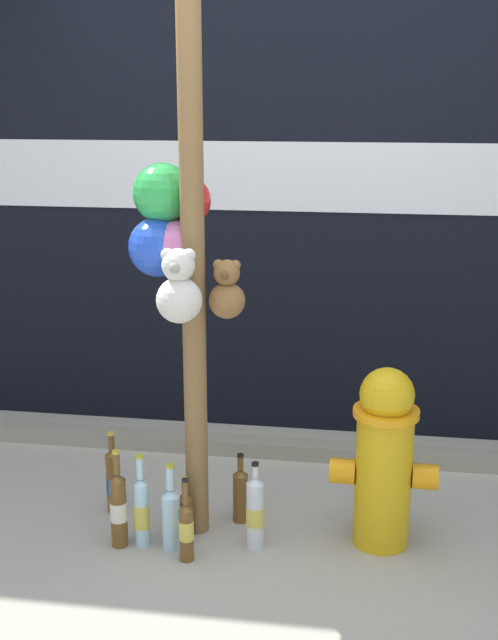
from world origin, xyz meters
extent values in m
plane|color=#ADA899|center=(0.00, 0.00, 0.00)|extent=(14.00, 14.00, 0.00)
cube|color=black|center=(0.00, 1.51, 1.76)|extent=(10.00, 0.20, 3.51)
cube|color=silver|center=(-0.18, 1.41, 1.41)|extent=(3.35, 0.01, 0.36)
cube|color=gray|center=(0.00, 1.04, 0.04)|extent=(8.00, 0.12, 0.08)
cylinder|color=olive|center=(-0.23, 0.25, 1.43)|extent=(0.10, 0.10, 2.85)
sphere|color=blue|center=(-0.39, 0.31, 1.23)|extent=(0.24, 0.24, 0.24)
sphere|color=green|center=(-0.37, 0.35, 1.44)|extent=(0.24, 0.24, 0.24)
sphere|color=#D66BB2|center=(-0.31, 0.31, 1.23)|extent=(0.23, 0.23, 0.23)
sphere|color=red|center=(-0.29, 0.41, 1.41)|extent=(0.20, 0.20, 0.20)
sphere|color=brown|center=(-0.09, 0.24, 1.04)|extent=(0.15, 0.15, 0.15)
sphere|color=brown|center=(-0.09, 0.24, 1.15)|extent=(0.11, 0.11, 0.11)
sphere|color=brown|center=(-0.12, 0.24, 1.18)|extent=(0.04, 0.04, 0.04)
sphere|color=brown|center=(-0.06, 0.24, 1.18)|extent=(0.04, 0.04, 0.04)
sphere|color=brown|center=(-0.09, 0.19, 1.15)|extent=(0.04, 0.04, 0.04)
sphere|color=silver|center=(-0.25, 0.11, 1.06)|extent=(0.18, 0.18, 0.18)
sphere|color=silver|center=(-0.25, 0.11, 1.20)|extent=(0.13, 0.13, 0.13)
sphere|color=silver|center=(-0.30, 0.11, 1.24)|extent=(0.05, 0.05, 0.05)
sphere|color=silver|center=(-0.21, 0.11, 1.24)|extent=(0.05, 0.05, 0.05)
sphere|color=#9D9992|center=(-0.25, 0.06, 1.20)|extent=(0.05, 0.05, 0.05)
cylinder|color=gold|center=(0.56, 0.26, 0.29)|extent=(0.23, 0.23, 0.57)
cylinder|color=orange|center=(0.56, 0.26, 0.59)|extent=(0.27, 0.27, 0.03)
sphere|color=gold|center=(0.56, 0.26, 0.66)|extent=(0.22, 0.22, 0.22)
cylinder|color=orange|center=(0.39, 0.26, 0.31)|extent=(0.11, 0.11, 0.11)
cylinder|color=orange|center=(0.73, 0.26, 0.31)|extent=(0.11, 0.11, 0.11)
cylinder|color=#B2DBEA|center=(-0.43, 0.08, 0.14)|extent=(0.06, 0.06, 0.28)
cone|color=#B2DBEA|center=(-0.43, 0.08, 0.29)|extent=(0.06, 0.06, 0.03)
cylinder|color=#B2DBEA|center=(-0.43, 0.08, 0.35)|extent=(0.03, 0.03, 0.09)
cylinder|color=#D8C64C|center=(-0.43, 0.08, 0.13)|extent=(0.06, 0.06, 0.11)
cylinder|color=gold|center=(-0.43, 0.08, 0.40)|extent=(0.04, 0.04, 0.01)
cylinder|color=brown|center=(-0.22, 0.00, 0.11)|extent=(0.06, 0.06, 0.23)
cone|color=brown|center=(-0.22, 0.00, 0.24)|extent=(0.06, 0.06, 0.02)
cylinder|color=brown|center=(-0.22, 0.00, 0.30)|extent=(0.02, 0.02, 0.10)
cylinder|color=#D8C64C|center=(-0.22, 0.00, 0.13)|extent=(0.06, 0.06, 0.08)
cylinder|color=black|center=(-0.22, 0.00, 0.36)|extent=(0.03, 0.03, 0.01)
cylinder|color=brown|center=(-0.27, 0.17, 0.09)|extent=(0.07, 0.07, 0.18)
cone|color=brown|center=(-0.27, 0.17, 0.20)|extent=(0.07, 0.07, 0.03)
cylinder|color=brown|center=(-0.27, 0.17, 0.24)|extent=(0.03, 0.03, 0.06)
cylinder|color=gold|center=(-0.27, 0.17, 0.27)|extent=(0.03, 0.03, 0.01)
cylinder|color=brown|center=(-0.52, 0.07, 0.15)|extent=(0.07, 0.07, 0.30)
cone|color=brown|center=(-0.52, 0.07, 0.31)|extent=(0.07, 0.07, 0.03)
cylinder|color=brown|center=(-0.52, 0.07, 0.37)|extent=(0.03, 0.03, 0.09)
cylinder|color=silver|center=(-0.52, 0.07, 0.16)|extent=(0.07, 0.07, 0.08)
cylinder|color=gold|center=(-0.52, 0.07, 0.43)|extent=(0.03, 0.03, 0.01)
cylinder|color=silver|center=(0.04, 0.14, 0.15)|extent=(0.07, 0.07, 0.29)
cone|color=silver|center=(0.04, 0.14, 0.31)|extent=(0.07, 0.07, 0.03)
cylinder|color=silver|center=(0.04, 0.14, 0.35)|extent=(0.03, 0.03, 0.05)
cylinder|color=#D8C64C|center=(0.04, 0.14, 0.15)|extent=(0.08, 0.08, 0.08)
cylinder|color=black|center=(0.04, 0.14, 0.38)|extent=(0.03, 0.03, 0.01)
cylinder|color=#B2DBEA|center=(-0.30, 0.08, 0.12)|extent=(0.08, 0.08, 0.24)
cone|color=#B2DBEA|center=(-0.30, 0.08, 0.26)|extent=(0.08, 0.08, 0.03)
cylinder|color=#B2DBEA|center=(-0.30, 0.08, 0.32)|extent=(0.03, 0.03, 0.10)
cylinder|color=gold|center=(-0.30, 0.08, 0.37)|extent=(0.04, 0.04, 0.01)
cylinder|color=brown|center=(-0.06, 0.34, 0.11)|extent=(0.07, 0.07, 0.22)
cone|color=brown|center=(-0.06, 0.34, 0.23)|extent=(0.07, 0.07, 0.03)
cylinder|color=brown|center=(-0.06, 0.34, 0.28)|extent=(0.03, 0.03, 0.06)
cylinder|color=black|center=(-0.06, 0.34, 0.31)|extent=(0.03, 0.03, 0.01)
cylinder|color=brown|center=(-0.64, 0.34, 0.14)|extent=(0.06, 0.06, 0.28)
cone|color=brown|center=(-0.64, 0.34, 0.29)|extent=(0.06, 0.06, 0.02)
cylinder|color=brown|center=(-0.64, 0.34, 0.34)|extent=(0.03, 0.03, 0.07)
cylinder|color=#1E478C|center=(-0.64, 0.34, 0.13)|extent=(0.06, 0.06, 0.08)
cylinder|color=gold|center=(-0.64, 0.34, 0.38)|extent=(0.03, 0.03, 0.01)
cube|color=tan|center=(0.60, 1.06, 0.00)|extent=(0.14, 0.15, 0.01)
camera|label=1|loc=(0.48, -2.86, 1.83)|focal=45.64mm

